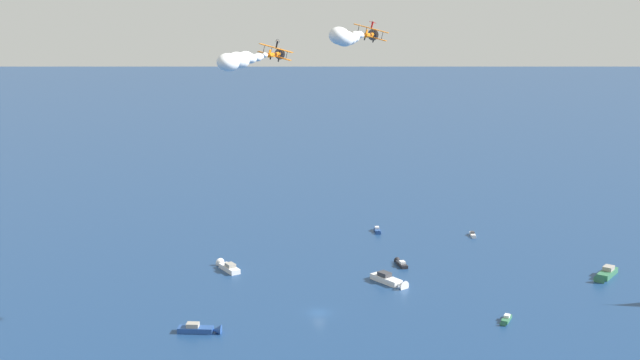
% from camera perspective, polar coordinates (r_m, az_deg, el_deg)
% --- Properties ---
extents(ground_plane, '(2000.00, 2000.00, 0.00)m').
position_cam_1_polar(ground_plane, '(167.12, -0.08, -9.81)').
color(ground_plane, navy).
extents(motorboat_near_centre, '(4.71, 4.33, 1.48)m').
position_cam_1_polar(motorboat_near_centre, '(227.17, 11.27, -4.02)').
color(motorboat_near_centre, white).
rests_on(motorboat_near_centre, ground_plane).
extents(motorboat_far_stbd, '(7.42, 8.06, 2.53)m').
position_cam_1_polar(motorboat_far_stbd, '(158.89, -8.77, -10.87)').
color(motorboat_far_stbd, '#23478C').
rests_on(motorboat_far_stbd, ground_plane).
extents(motorboat_inshore, '(3.60, 5.41, 1.55)m').
position_cam_1_polar(motorboat_inshore, '(166.81, 13.60, -10.04)').
color(motorboat_inshore, '#33704C').
rests_on(motorboat_inshore, ground_plane).
extents(motorboat_trailing, '(10.57, 2.90, 3.05)m').
position_cam_1_polar(motorboat_trailing, '(184.66, 5.25, -7.43)').
color(motorboat_trailing, white).
rests_on(motorboat_trailing, ground_plane).
extents(motorboat_ahead, '(6.45, 4.10, 1.84)m').
position_cam_1_polar(motorboat_ahead, '(198.58, 5.99, -6.15)').
color(motorboat_ahead, black).
rests_on(motorboat_ahead, ground_plane).
extents(motorboat_outer_ring_a, '(5.75, 4.78, 1.74)m').
position_cam_1_polar(motorboat_outer_ring_a, '(227.66, 4.28, -3.76)').
color(motorboat_outer_ring_a, '#23478C').
rests_on(motorboat_outer_ring_a, ground_plane).
extents(motorboat_outer_ring_b, '(5.34, 10.84, 3.05)m').
position_cam_1_polar(motorboat_outer_ring_b, '(200.65, 20.40, -6.57)').
color(motorboat_outer_ring_b, '#33704C').
rests_on(motorboat_outer_ring_b, ground_plane).
extents(motorboat_outer_ring_d, '(9.56, 3.30, 2.72)m').
position_cam_1_polar(motorboat_outer_ring_d, '(195.48, -6.89, -6.39)').
color(motorboat_outer_ring_d, white).
rests_on(motorboat_outer_ring_d, ground_plane).
extents(biplane_lead, '(6.80, 6.94, 3.73)m').
position_cam_1_polar(biplane_lead, '(158.75, -3.37, 9.31)').
color(biplane_lead, orange).
extents(wingwalker_lead, '(0.81, 0.62, 1.78)m').
position_cam_1_polar(wingwalker_lead, '(158.50, -3.19, 10.08)').
color(wingwalker_lead, black).
extents(smoke_trail_lead, '(15.48, 19.66, 4.02)m').
position_cam_1_polar(smoke_trail_lead, '(140.86, -6.06, 8.82)').
color(smoke_trail_lead, white).
extents(biplane_wingman, '(6.80, 6.94, 3.73)m').
position_cam_1_polar(biplane_wingman, '(156.20, 3.70, 10.72)').
color(biplane_wingman, orange).
extents(wingwalker_wingman, '(1.26, 0.93, 1.52)m').
position_cam_1_polar(wingwalker_wingman, '(156.06, 3.91, 11.48)').
color(wingwalker_wingman, red).
extents(smoke_trail_wingman, '(15.28, 18.88, 4.13)m').
position_cam_1_polar(smoke_trail_wingman, '(137.66, 1.91, 10.53)').
color(smoke_trail_wingman, white).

